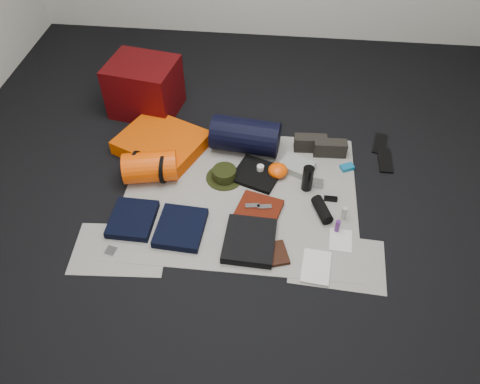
# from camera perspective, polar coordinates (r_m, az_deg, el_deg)

# --- Properties ---
(floor) EXTENTS (4.50, 4.50, 0.02)m
(floor) POSITION_cam_1_polar(r_m,az_deg,el_deg) (3.26, 0.02, -0.40)
(floor) COLOR black
(floor) RESTS_ON ground
(newspaper_mat) EXTENTS (1.60, 1.30, 0.01)m
(newspaper_mat) POSITION_cam_1_polar(r_m,az_deg,el_deg) (3.25, 0.02, -0.24)
(newspaper_mat) COLOR #B6B3A8
(newspaper_mat) RESTS_ON floor
(newspaper_sheet_front_left) EXTENTS (0.61, 0.44, 0.00)m
(newspaper_sheet_front_left) POSITION_cam_1_polar(r_m,az_deg,el_deg) (3.04, -14.42, -6.77)
(newspaper_sheet_front_left) COLOR #B6B3A8
(newspaper_sheet_front_left) RESTS_ON floor
(newspaper_sheet_front_right) EXTENTS (0.60, 0.43, 0.00)m
(newspaper_sheet_front_right) POSITION_cam_1_polar(r_m,az_deg,el_deg) (2.96, 11.74, -8.30)
(newspaper_sheet_front_right) COLOR #B6B3A8
(newspaper_sheet_front_right) RESTS_ON floor
(red_cabinet) EXTENTS (0.59, 0.51, 0.43)m
(red_cabinet) POSITION_cam_1_polar(r_m,az_deg,el_deg) (3.94, -11.57, 12.40)
(red_cabinet) COLOR #4B0507
(red_cabinet) RESTS_ON floor
(sleeping_pad) EXTENTS (0.75, 0.69, 0.11)m
(sleeping_pad) POSITION_cam_1_polar(r_m,az_deg,el_deg) (3.61, -9.50, 5.97)
(sleeping_pad) COLOR #F15002
(sleeping_pad) RESTS_ON newspaper_mat
(stuff_sack) EXTENTS (0.41, 0.29, 0.22)m
(stuff_sack) POSITION_cam_1_polar(r_m,az_deg,el_deg) (3.34, -10.90, 3.02)
(stuff_sack) COLOR #FA4A04
(stuff_sack) RESTS_ON newspaper_mat
(sack_strap_left) EXTENTS (0.02, 0.22, 0.22)m
(sack_strap_left) POSITION_cam_1_polar(r_m,az_deg,el_deg) (3.37, -12.54, 3.12)
(sack_strap_left) COLOR black
(sack_strap_left) RESTS_ON newspaper_mat
(sack_strap_right) EXTENTS (0.02, 0.22, 0.22)m
(sack_strap_right) POSITION_cam_1_polar(r_m,az_deg,el_deg) (3.32, -9.24, 2.90)
(sack_strap_right) COLOR black
(sack_strap_right) RESTS_ON newspaper_mat
(navy_duffel) EXTENTS (0.53, 0.32, 0.26)m
(navy_duffel) POSITION_cam_1_polar(r_m,az_deg,el_deg) (3.50, 0.66, 6.88)
(navy_duffel) COLOR black
(navy_duffel) RESTS_ON newspaper_mat
(boonie_brim) EXTENTS (0.29, 0.29, 0.01)m
(boonie_brim) POSITION_cam_1_polar(r_m,az_deg,el_deg) (3.36, -1.89, 1.78)
(boonie_brim) COLOR black
(boonie_brim) RESTS_ON newspaper_mat
(boonie_crown) EXTENTS (0.17, 0.17, 0.07)m
(boonie_crown) POSITION_cam_1_polar(r_m,az_deg,el_deg) (3.33, -1.91, 2.28)
(boonie_crown) COLOR black
(boonie_crown) RESTS_ON boonie_brim
(hiking_boot_left) EXTENTS (0.25, 0.10, 0.12)m
(hiking_boot_left) POSITION_cam_1_polar(r_m,az_deg,el_deg) (3.58, 8.57, 5.92)
(hiking_boot_left) COLOR black
(hiking_boot_left) RESTS_ON newspaper_mat
(hiking_boot_right) EXTENTS (0.25, 0.10, 0.12)m
(hiking_boot_right) POSITION_cam_1_polar(r_m,az_deg,el_deg) (3.56, 10.92, 5.28)
(hiking_boot_right) COLOR black
(hiking_boot_right) RESTS_ON newspaper_mat
(flip_flop_left) EXTENTS (0.14, 0.25, 0.01)m
(flip_flop_left) POSITION_cam_1_polar(r_m,az_deg,el_deg) (3.79, 16.68, 5.65)
(flip_flop_left) COLOR black
(flip_flop_left) RESTS_ON floor
(flip_flop_right) EXTENTS (0.10, 0.26, 0.01)m
(flip_flop_right) POSITION_cam_1_polar(r_m,az_deg,el_deg) (3.65, 17.25, 3.71)
(flip_flop_right) COLOR black
(flip_flop_right) RESTS_ON floor
(trousers_navy_a) EXTENTS (0.29, 0.33, 0.05)m
(trousers_navy_a) POSITION_cam_1_polar(r_m,az_deg,el_deg) (3.14, -12.95, -3.24)
(trousers_navy_a) COLOR black
(trousers_navy_a) RESTS_ON newspaper_mat
(trousers_navy_b) EXTENTS (0.32, 0.36, 0.05)m
(trousers_navy_b) POSITION_cam_1_polar(r_m,az_deg,el_deg) (3.04, -7.24, -4.34)
(trousers_navy_b) COLOR black
(trousers_navy_b) RESTS_ON newspaper_mat
(trousers_charcoal) EXTENTS (0.33, 0.37, 0.06)m
(trousers_charcoal) POSITION_cam_1_polar(r_m,az_deg,el_deg) (2.95, 1.17, -5.96)
(trousers_charcoal) COLOR black
(trousers_charcoal) RESTS_ON newspaper_mat
(black_tshirt) EXTENTS (0.39, 0.38, 0.03)m
(black_tshirt) POSITION_cam_1_polar(r_m,az_deg,el_deg) (3.37, 2.11, 2.23)
(black_tshirt) COLOR black
(black_tshirt) RESTS_ON newspaper_mat
(red_shirt) EXTENTS (0.34, 0.34, 0.04)m
(red_shirt) POSITION_cam_1_polar(r_m,az_deg,el_deg) (3.12, 2.22, -2.34)
(red_shirt) COLOR #561609
(red_shirt) RESTS_ON newspaper_mat
(orange_stuff_sack) EXTENTS (0.14, 0.14, 0.09)m
(orange_stuff_sack) POSITION_cam_1_polar(r_m,az_deg,el_deg) (3.36, 4.64, 2.64)
(orange_stuff_sack) COLOR #FA4A04
(orange_stuff_sack) RESTS_ON newspaper_mat
(first_aid_pouch) EXTENTS (0.28, 0.25, 0.06)m
(first_aid_pouch) POSITION_cam_1_polar(r_m,az_deg,el_deg) (3.43, 6.93, 3.17)
(first_aid_pouch) COLOR gray
(first_aid_pouch) RESTS_ON newspaper_mat
(water_bottle) EXTENTS (0.10, 0.10, 0.19)m
(water_bottle) POSITION_cam_1_polar(r_m,az_deg,el_deg) (3.25, 8.24, 1.64)
(water_bottle) COLOR black
(water_bottle) RESTS_ON newspaper_mat
(speaker) EXTENTS (0.15, 0.22, 0.08)m
(speaker) POSITION_cam_1_polar(r_m,az_deg,el_deg) (3.14, 9.96, -2.13)
(speaker) COLOR black
(speaker) RESTS_ON newspaper_mat
(compact_camera) EXTENTS (0.11, 0.07, 0.04)m
(compact_camera) POSITION_cam_1_polar(r_m,az_deg,el_deg) (3.33, 9.20, 1.08)
(compact_camera) COLOR #A3A2A7
(compact_camera) RESTS_ON newspaper_mat
(cyan_case) EXTENTS (0.11, 0.09, 0.03)m
(cyan_case) POSITION_cam_1_polar(r_m,az_deg,el_deg) (3.50, 12.92, 2.95)
(cyan_case) COLOR #0F6696
(cyan_case) RESTS_ON newspaper_mat
(toiletry_purple) EXTENTS (0.03, 0.03, 0.09)m
(toiletry_purple) POSITION_cam_1_polar(r_m,az_deg,el_deg) (3.06, 11.79, -4.09)
(toiletry_purple) COLOR #532370
(toiletry_purple) RESTS_ON newspaper_mat
(toiletry_clear) EXTENTS (0.04, 0.04, 0.10)m
(toiletry_clear) POSITION_cam_1_polar(r_m,az_deg,el_deg) (3.14, 12.57, -2.55)
(toiletry_clear) COLOR #AAAFAB
(toiletry_clear) RESTS_ON newspaper_mat
(paperback_book) EXTENTS (0.16, 0.20, 0.02)m
(paperback_book) POSITION_cam_1_polar(r_m,az_deg,el_deg) (2.92, 4.61, -7.45)
(paperback_book) COLOR black
(paperback_book) RESTS_ON newspaper_mat
(map_booklet) EXTENTS (0.19, 0.26, 0.01)m
(map_booklet) POSITION_cam_1_polar(r_m,az_deg,el_deg) (2.90, 9.26, -9.00)
(map_booklet) COLOR silver
(map_booklet) RESTS_ON newspaper_mat
(map_printout) EXTENTS (0.15, 0.19, 0.01)m
(map_printout) POSITION_cam_1_polar(r_m,az_deg,el_deg) (3.05, 12.17, -5.75)
(map_printout) COLOR silver
(map_printout) RESTS_ON newspaper_mat
(sunglasses) EXTENTS (0.09, 0.04, 0.02)m
(sunglasses) POSITION_cam_1_polar(r_m,az_deg,el_deg) (3.26, 11.00, -0.82)
(sunglasses) COLOR black
(sunglasses) RESTS_ON newspaper_mat
(key_cluster) EXTENTS (0.08, 0.08, 0.01)m
(key_cluster) POSITION_cam_1_polar(r_m,az_deg,el_deg) (3.04, -15.47, -6.89)
(key_cluster) COLOR #A3A2A7
(key_cluster) RESTS_ON newspaper_mat
(tape_roll) EXTENTS (0.05, 0.05, 0.04)m
(tape_roll) POSITION_cam_1_polar(r_m,az_deg,el_deg) (3.36, 2.50, 2.96)
(tape_roll) COLOR beige
(tape_roll) RESTS_ON black_tshirt
(energy_bar_a) EXTENTS (0.10, 0.05, 0.01)m
(energy_bar_a) POSITION_cam_1_polar(r_m,az_deg,el_deg) (3.11, 1.53, -1.70)
(energy_bar_a) COLOR #A3A2A7
(energy_bar_a) RESTS_ON red_shirt
(energy_bar_b) EXTENTS (0.10, 0.05, 0.01)m
(energy_bar_b) POSITION_cam_1_polar(r_m,az_deg,el_deg) (3.11, 2.99, -1.81)
(energy_bar_b) COLOR #A3A2A7
(energy_bar_b) RESTS_ON red_shirt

